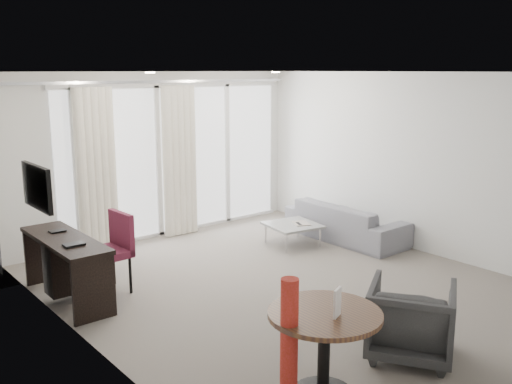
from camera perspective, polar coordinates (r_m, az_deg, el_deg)
floor at (r=7.14m, az=3.10°, el=-9.45°), size 5.00×6.00×0.00m
ceiling at (r=6.64m, az=3.36°, el=11.89°), size 5.00×6.00×0.00m
wall_left at (r=5.44m, az=-16.56°, el=-2.48°), size 0.00×6.00×2.60m
wall_right at (r=8.64m, az=15.54°, el=2.87°), size 0.00×6.00×2.60m
window_panel at (r=9.33m, az=-7.92°, el=3.23°), size 4.00×0.02×2.38m
window_frame at (r=9.32m, az=-7.87°, el=3.22°), size 4.10×0.06×2.44m
curtain_left at (r=8.52m, az=-15.66°, el=2.05°), size 0.60×0.20×2.38m
curtain_right at (r=9.16m, az=-7.64°, el=3.08°), size 0.60×0.20×2.38m
curtain_track at (r=8.92m, az=-9.26°, el=10.85°), size 4.80×0.04×0.04m
downlight_a at (r=7.42m, az=-10.55°, el=11.66°), size 0.12×0.12×0.02m
downlight_b at (r=8.64m, az=1.98°, el=11.89°), size 0.12×0.12×0.02m
desk at (r=6.98m, az=-18.39°, el=-7.35°), size 0.50×1.58×0.74m
tv at (r=6.78m, az=-21.07°, el=0.46°), size 0.05×0.80×0.50m
desk_chair at (r=7.03m, az=-14.77°, el=-6.03°), size 0.56×0.53×0.97m
round_table at (r=4.83m, az=6.80°, el=-15.80°), size 1.09×1.09×0.74m
menu_card at (r=4.61m, az=8.09°, el=-12.43°), size 0.12×0.07×0.23m
red_lamp at (r=4.52m, az=3.32°, el=-15.22°), size 0.26×0.26×1.10m
tub_armchair at (r=5.60m, az=15.25°, el=-12.24°), size 1.06×1.05×0.71m
coffee_table at (r=8.74m, az=3.67°, el=-4.24°), size 0.84×0.84×0.33m
remote at (r=8.66m, az=4.30°, el=-3.07°), size 0.11×0.17×0.02m
magazine at (r=8.71m, az=4.54°, el=-2.97°), size 0.35×0.38×0.02m
sofa at (r=9.08m, az=8.97°, el=-2.90°), size 0.78×2.00×0.58m
terrace_slab at (r=10.88m, az=-11.93°, el=-2.43°), size 5.60×3.00×0.12m
rattan_chair_a at (r=10.39m, az=-7.05°, el=-0.05°), size 0.75×0.75×0.90m
rattan_chair_b at (r=11.67m, az=-3.35°, el=1.21°), size 0.68×0.68×0.84m
rattan_table at (r=11.22m, az=-8.92°, el=-0.19°), size 0.57×0.57×0.52m
balustrade at (r=12.04m, az=-15.26°, el=1.53°), size 5.50×0.06×1.05m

